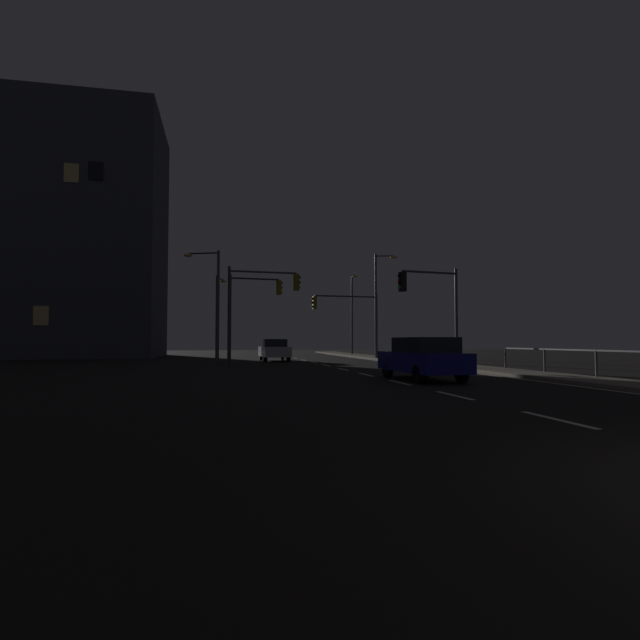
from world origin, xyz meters
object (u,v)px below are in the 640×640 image
traffic_light_far_center (431,297)px  traffic_light_near_left (252,301)px  traffic_light_far_right (260,297)px  street_lamp_far_end (212,295)px  car (423,358)px  building_distant (19,234)px  street_lamp_mid_block (379,296)px  street_lamp_corner (353,307)px  car_oncoming (274,349)px  traffic_light_mid_right (347,311)px  street_lamp_across_street (218,308)px

traffic_light_far_center → traffic_light_near_left: size_ratio=0.86×
traffic_light_far_right → street_lamp_far_end: bearing=124.3°
car → building_distant: bearing=129.7°
traffic_light_near_left → street_lamp_mid_block: size_ratio=0.72×
street_lamp_corner → street_lamp_mid_block: 10.70m
car → car_oncoming: 18.47m
traffic_light_near_left → traffic_light_far_center: bearing=-48.9°
traffic_light_far_right → building_distant: 28.30m
traffic_light_far_center → building_distant: (-27.73, 24.38, 7.25)m
car_oncoming → traffic_light_far_right: (-1.56, -7.24, 3.14)m
traffic_light_near_left → street_lamp_far_end: bearing=-179.2°
street_lamp_mid_block → street_lamp_far_end: (-12.49, -4.00, -0.49)m
traffic_light_far_center → traffic_light_mid_right: bearing=93.5°
street_lamp_across_street → traffic_light_mid_right: bearing=-27.5°
car_oncoming → traffic_light_far_right: bearing=-102.1°
traffic_light_mid_right → traffic_light_far_right: bearing=-131.9°
traffic_light_mid_right → street_lamp_mid_block: (2.55, 0.04, 1.19)m
car_oncoming → street_lamp_corner: (8.96, 11.47, 3.97)m
car_oncoming → traffic_light_mid_right: traffic_light_mid_right is taller
street_lamp_far_end → building_distant: building_distant is taller
traffic_light_near_left → building_distant: size_ratio=0.24×
traffic_light_near_left → street_lamp_across_street: size_ratio=0.85×
traffic_light_mid_right → street_lamp_far_end: 10.72m
building_distant → street_lamp_corner: bearing=-0.7°
car_oncoming → traffic_light_near_left: (-1.76, -3.17, 3.18)m
car → traffic_light_mid_right: traffic_light_mid_right is taller
car → traffic_light_mid_right: size_ratio=0.85×
street_lamp_far_end → building_distant: bearing=138.5°
traffic_light_far_right → car_oncoming: bearing=77.9°
traffic_light_far_center → street_lamp_far_end: street_lamp_far_end is taller
car → street_lamp_corner: 30.32m
street_lamp_corner → car_oncoming: bearing=-128.0°
traffic_light_far_right → building_distant: size_ratio=0.23×
traffic_light_far_right → street_lamp_far_end: size_ratio=0.78×
traffic_light_near_left → street_lamp_across_street: street_lamp_across_street is taller
traffic_light_mid_right → street_lamp_mid_block: street_lamp_mid_block is taller
street_lamp_far_end → street_lamp_across_street: bearing=88.1°
street_lamp_across_street → street_lamp_far_end: street_lamp_far_end is taller
traffic_light_far_center → traffic_light_near_left: bearing=131.1°
traffic_light_mid_right → car: bearing=-96.2°
traffic_light_mid_right → building_distant: building_distant is taller
street_lamp_mid_block → street_lamp_across_street: street_lamp_mid_block is taller
car → traffic_light_near_left: 16.19m
traffic_light_near_left → street_lamp_mid_block: (9.93, 3.96, 0.88)m
traffic_light_near_left → traffic_light_mid_right: bearing=28.0°
traffic_light_far_center → traffic_light_far_right: bearing=146.4°
traffic_light_far_right → building_distant: (-19.74, 19.08, 6.89)m
street_lamp_across_street → street_lamp_far_end: bearing=-91.9°
car → street_lamp_mid_block: size_ratio=0.56×
street_lamp_across_street → building_distant: size_ratio=0.28×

